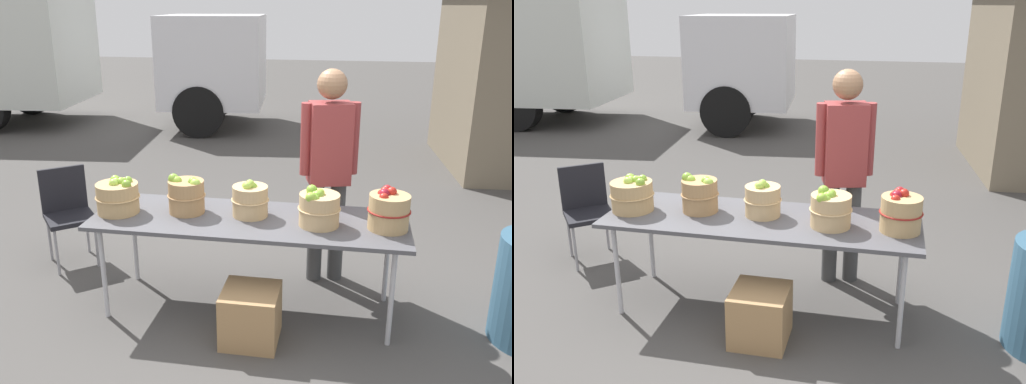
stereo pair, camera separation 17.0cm
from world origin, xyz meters
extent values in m
plane|color=#474442|center=(0.00, 0.00, 0.00)|extent=(40.00, 40.00, 0.00)
cube|color=#4C4C51|center=(0.00, 0.00, 0.73)|extent=(2.30, 0.76, 0.03)
cylinder|color=#B2B2B7|center=(-1.03, -0.30, 0.36)|extent=(0.04, 0.04, 0.72)
cylinder|color=#B2B2B7|center=(1.03, -0.30, 0.36)|extent=(0.04, 0.04, 0.72)
cylinder|color=#B2B2B7|center=(-1.03, 0.30, 0.36)|extent=(0.04, 0.04, 0.72)
cylinder|color=#B2B2B7|center=(1.03, 0.30, 0.36)|extent=(0.04, 0.04, 0.72)
cylinder|color=tan|center=(-0.99, -0.05, 0.86)|extent=(0.31, 0.31, 0.23)
torus|color=tan|center=(-0.99, -0.05, 0.87)|extent=(0.33, 0.33, 0.01)
sphere|color=#7AA833|center=(-0.92, 0.01, 0.98)|extent=(0.07, 0.07, 0.07)
sphere|color=#8CB738|center=(-0.96, -0.02, 0.98)|extent=(0.07, 0.07, 0.07)
sphere|color=#7AA833|center=(-0.89, -0.09, 0.99)|extent=(0.07, 0.07, 0.07)
sphere|color=#8CB738|center=(-0.99, -0.03, 0.98)|extent=(0.07, 0.07, 0.07)
sphere|color=#8CB738|center=(-1.02, 0.00, 0.98)|extent=(0.08, 0.08, 0.08)
sphere|color=#9EC647|center=(-1.00, -0.07, 0.98)|extent=(0.07, 0.07, 0.07)
cylinder|color=#A87F51|center=(-0.48, 0.04, 0.87)|extent=(0.27, 0.27, 0.25)
torus|color=#A87F51|center=(-0.48, 0.04, 0.89)|extent=(0.29, 0.29, 0.01)
sphere|color=#7AA833|center=(-0.58, 0.04, 1.01)|extent=(0.08, 0.08, 0.08)
sphere|color=#9EC647|center=(-0.40, 0.00, 0.99)|extent=(0.08, 0.08, 0.08)
sphere|color=#8CB738|center=(-0.55, 0.03, 0.99)|extent=(0.08, 0.08, 0.08)
sphere|color=#7AA833|center=(-0.42, 0.02, 1.00)|extent=(0.08, 0.08, 0.08)
cylinder|color=tan|center=(0.00, 0.05, 0.86)|extent=(0.26, 0.26, 0.23)
torus|color=tan|center=(0.00, 0.05, 0.88)|extent=(0.28, 0.28, 0.01)
sphere|color=#7AA833|center=(0.02, 0.06, 0.97)|extent=(0.07, 0.07, 0.07)
sphere|color=#9EC647|center=(0.00, 0.05, 1.00)|extent=(0.07, 0.07, 0.07)
sphere|color=#8CB738|center=(-0.03, 0.06, 0.97)|extent=(0.07, 0.07, 0.07)
sphere|color=#9EC647|center=(-0.01, 0.01, 0.99)|extent=(0.06, 0.06, 0.06)
cylinder|color=tan|center=(0.51, -0.04, 0.87)|extent=(0.28, 0.28, 0.23)
torus|color=tan|center=(0.51, -0.04, 0.88)|extent=(0.30, 0.30, 0.01)
sphere|color=#8CB738|center=(0.51, -0.04, 0.99)|extent=(0.07, 0.07, 0.07)
sphere|color=#7AA833|center=(0.45, -0.03, 1.00)|extent=(0.08, 0.08, 0.08)
sphere|color=#7AA833|center=(0.50, -0.06, 0.98)|extent=(0.08, 0.08, 0.08)
sphere|color=#8CB738|center=(0.46, -0.14, 0.99)|extent=(0.08, 0.08, 0.08)
sphere|color=#8CB738|center=(0.48, -0.06, 0.98)|extent=(0.07, 0.07, 0.07)
sphere|color=#7AA833|center=(0.48, -0.13, 0.97)|extent=(0.07, 0.07, 0.07)
cylinder|color=tan|center=(0.99, -0.03, 0.87)|extent=(0.28, 0.28, 0.25)
torus|color=maroon|center=(0.99, -0.03, 0.89)|extent=(0.30, 0.30, 0.01)
sphere|color=#B22319|center=(0.96, 0.04, 1.00)|extent=(0.07, 0.07, 0.07)
sphere|color=#B22319|center=(0.94, 0.00, 0.99)|extent=(0.07, 0.07, 0.07)
sphere|color=maroon|center=(0.97, 0.06, 1.01)|extent=(0.07, 0.07, 0.07)
sphere|color=maroon|center=(0.95, -0.01, 1.00)|extent=(0.08, 0.08, 0.08)
sphere|color=#B22319|center=(0.94, -0.08, 0.99)|extent=(0.06, 0.06, 0.06)
sphere|color=#B22319|center=(1.00, 0.01, 1.01)|extent=(0.07, 0.07, 0.07)
cylinder|color=#3F3F3F|center=(0.63, 0.62, 0.43)|extent=(0.13, 0.13, 0.86)
cylinder|color=#3F3F3F|center=(0.45, 0.58, 0.43)|extent=(0.13, 0.13, 0.86)
cube|color=maroon|center=(0.54, 0.60, 1.19)|extent=(0.37, 0.31, 0.65)
sphere|color=#936B4C|center=(0.54, 0.60, 1.65)|extent=(0.23, 0.23, 0.23)
cylinder|color=maroon|center=(0.72, 0.65, 1.22)|extent=(0.09, 0.09, 0.58)
cylinder|color=maroon|center=(0.36, 0.55, 1.22)|extent=(0.09, 0.09, 0.58)
cube|color=silver|center=(-1.88, 6.49, 1.25)|extent=(2.00, 2.27, 1.60)
cube|color=black|center=(-1.03, 6.57, 1.57)|extent=(0.22, 1.76, 0.80)
cylinder|color=black|center=(-2.13, 7.42, 0.45)|extent=(0.92, 0.37, 0.90)
cylinder|color=black|center=(-1.94, 5.53, 0.45)|extent=(0.92, 0.37, 0.90)
cylinder|color=black|center=(-6.05, 7.03, 0.45)|extent=(0.92, 0.37, 0.90)
cube|color=black|center=(-1.71, 0.49, 0.44)|extent=(0.56, 0.56, 0.04)
cube|color=black|center=(-1.82, 0.63, 0.66)|extent=(0.33, 0.28, 0.40)
cylinder|color=gray|center=(-1.73, 0.25, 0.21)|extent=(0.02, 0.02, 0.42)
cylinder|color=gray|center=(-1.47, 0.47, 0.21)|extent=(0.02, 0.02, 0.42)
cylinder|color=gray|center=(-1.95, 0.51, 0.21)|extent=(0.02, 0.02, 0.42)
cylinder|color=gray|center=(-1.68, 0.73, 0.21)|extent=(0.02, 0.02, 0.42)
cube|color=#A87F51|center=(0.09, -0.41, 0.19)|extent=(0.39, 0.39, 0.39)
camera|label=1|loc=(0.70, -3.63, 2.23)|focal=38.21mm
camera|label=2|loc=(0.86, -3.60, 2.23)|focal=38.21mm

